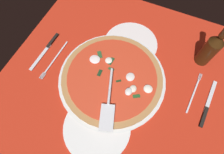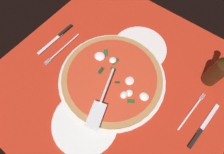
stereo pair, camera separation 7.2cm
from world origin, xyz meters
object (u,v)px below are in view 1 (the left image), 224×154
(dinner_plate_left, at_px, (131,44))
(place_setting_near, at_px, (51,54))
(pizza, at_px, (112,77))
(pizza_server, at_px, (109,101))
(beer_bottle, at_px, (211,48))
(dinner_plate_right, at_px, (97,127))
(place_setting_far, at_px, (200,100))

(dinner_plate_left, relative_size, place_setting_near, 1.06)
(pizza, distance_m, place_setting_near, 0.30)
(pizza_server, distance_m, place_setting_near, 0.35)
(place_setting_near, xyz_separation_m, beer_bottle, (-0.24, 0.61, 0.09))
(dinner_plate_left, xyz_separation_m, beer_bottle, (-0.05, 0.31, 0.09))
(dinner_plate_left, xyz_separation_m, pizza, (0.19, -0.01, 0.01))
(dinner_plate_left, bearing_deg, place_setting_near, -57.43)
(dinner_plate_right, height_order, pizza, pizza)
(beer_bottle, bearing_deg, dinner_plate_right, -33.04)
(dinner_plate_left, relative_size, place_setting_far, 1.10)
(dinner_plate_right, xyz_separation_m, pizza, (-0.20, -0.03, 0.01))
(dinner_plate_right, relative_size, beer_bottle, 1.00)
(dinner_plate_left, relative_size, beer_bottle, 0.98)
(pizza, height_order, place_setting_far, pizza)
(dinner_plate_left, distance_m, pizza, 0.19)
(dinner_plate_right, bearing_deg, dinner_plate_left, -176.62)
(place_setting_far, bearing_deg, dinner_plate_right, 133.20)
(pizza_server, bearing_deg, dinner_plate_left, 166.22)
(dinner_plate_left, relative_size, pizza, 0.58)
(place_setting_near, relative_size, place_setting_far, 1.04)
(pizza, relative_size, pizza_server, 1.72)
(dinner_plate_left, bearing_deg, pizza, -1.59)
(place_setting_near, bearing_deg, pizza_server, 74.71)
(dinner_plate_right, height_order, pizza_server, pizza_server)
(place_setting_near, bearing_deg, beer_bottle, 113.44)
(beer_bottle, bearing_deg, pizza_server, -39.60)
(dinner_plate_left, height_order, dinner_plate_right, same)
(place_setting_far, relative_size, beer_bottle, 0.88)
(place_setting_far, distance_m, beer_bottle, 0.21)
(place_setting_near, relative_size, beer_bottle, 0.92)
(dinner_plate_left, bearing_deg, beer_bottle, 98.53)
(beer_bottle, bearing_deg, dinner_plate_left, -81.47)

